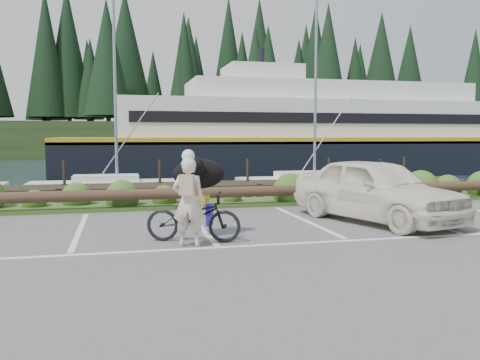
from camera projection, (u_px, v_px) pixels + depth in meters
name	position (u px, v px, depth m)	size (l,w,h in m)	color
ground	(215.00, 243.00, 9.68)	(72.00, 72.00, 0.00)	#525254
harbor_backdrop	(131.00, 148.00, 85.79)	(170.00, 160.00, 30.00)	#182A39
vegetation_strip	(181.00, 204.00, 14.81)	(34.00, 1.60, 0.10)	#3D5B21
log_rail	(184.00, 209.00, 14.14)	(32.00, 0.30, 0.60)	#443021
bicycle	(193.00, 217.00, 9.80)	(0.64, 1.84, 0.97)	black
cyclist	(189.00, 202.00, 9.34)	(0.60, 0.40, 1.66)	beige
dog	(199.00, 174.00, 10.31)	(1.07, 0.52, 0.62)	black
parked_car	(376.00, 190.00, 12.06)	(1.81, 4.49, 1.53)	white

